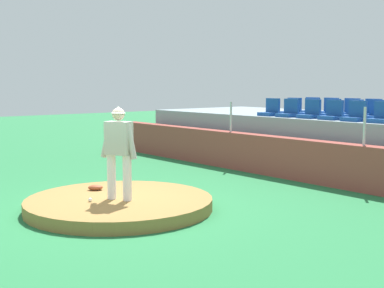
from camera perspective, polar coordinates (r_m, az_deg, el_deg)
ground_plane at (r=10.07m, az=-7.95°, el=-7.14°), size 60.00×60.00×0.00m
pitchers_mound at (r=10.04m, az=-7.96°, el=-6.50°), size 3.54×3.54×0.23m
pitcher at (r=9.70m, az=-8.02°, el=-0.20°), size 0.74×0.44×1.75m
baseball at (r=9.77m, az=-11.10°, el=-6.02°), size 0.07×0.07×0.07m
fielding_glove at (r=10.79m, az=-10.54°, el=-4.72°), size 0.34×0.36×0.11m
brick_barrier at (r=13.30m, az=11.13°, el=-1.60°), size 15.33×0.40×1.03m
fence_post_left at (r=14.77m, az=4.29°, el=2.98°), size 0.06×0.06×0.85m
fence_post_right at (r=12.06m, az=18.38°, el=1.86°), size 0.06×0.06×0.85m
bleacher_platform at (r=15.37m, az=17.40°, el=0.15°), size 13.42×4.24×1.48m
stadium_chair_0 at (r=15.13m, az=8.58°, el=3.67°), size 0.48×0.44×0.50m
stadium_chair_1 at (r=14.66m, az=10.58°, el=3.55°), size 0.48×0.44×0.50m
stadium_chair_2 at (r=14.23m, az=12.84°, el=3.40°), size 0.48×0.44×0.50m
stadium_chair_3 at (r=13.79m, az=15.13°, el=3.25°), size 0.48×0.44×0.50m
stadium_chair_4 at (r=13.38m, az=17.47°, el=3.07°), size 0.48×0.44×0.50m
stadium_chair_5 at (r=13.01m, az=20.05°, el=2.89°), size 0.48×0.44×0.50m
stadium_chair_6 at (r=15.79m, az=10.92°, el=3.75°), size 0.48×0.44×0.50m
stadium_chair_7 at (r=15.34m, az=12.82°, el=3.62°), size 0.48×0.44×0.50m
stadium_chair_8 at (r=14.95m, az=14.95°, el=3.49°), size 0.48×0.44×0.50m
stadium_chair_9 at (r=14.50m, az=17.18°, el=3.33°), size 0.48×0.44×0.50m
stadium_chair_10 at (r=14.15m, az=19.49°, el=3.18°), size 0.48×0.44×0.50m
stadium_chair_12 at (r=16.49m, az=12.85°, el=3.82°), size 0.48×0.44×0.50m
stadium_chair_13 at (r=16.10m, az=14.79°, el=3.70°), size 0.48×0.44×0.50m
stadium_chair_14 at (r=15.66m, az=16.93°, el=3.56°), size 0.48×0.44×0.50m
stadium_chair_15 at (r=15.27m, az=19.05°, el=3.41°), size 0.48×0.44×0.50m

